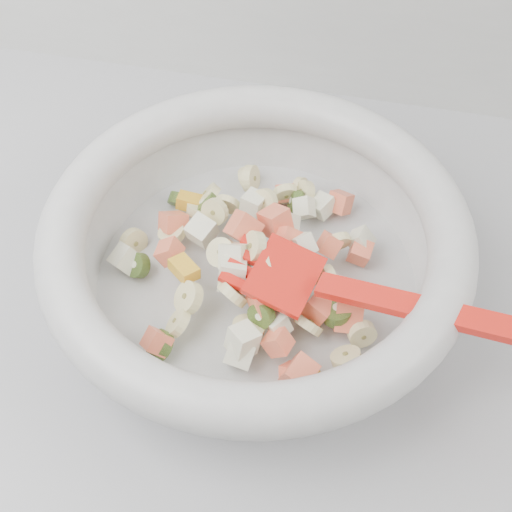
# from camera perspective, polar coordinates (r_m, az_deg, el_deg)

# --- Properties ---
(counter) EXTENTS (2.00, 0.60, 0.90)m
(counter) POSITION_cam_1_polar(r_m,az_deg,el_deg) (1.08, -9.60, -14.58)
(counter) COLOR #949499
(counter) RESTS_ON ground
(mixing_bowl) EXTENTS (0.43, 0.36, 0.11)m
(mixing_bowl) POSITION_cam_1_polar(r_m,az_deg,el_deg) (0.61, 0.03, 0.48)
(mixing_bowl) COLOR silver
(mixing_bowl) RESTS_ON counter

